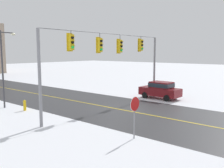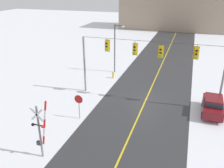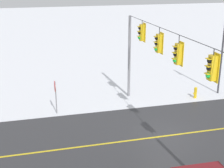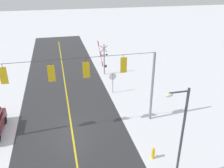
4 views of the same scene
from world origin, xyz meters
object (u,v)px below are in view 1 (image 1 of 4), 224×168
object	(u,v)px
parked_car_maroon	(160,89)
fire_hydrant	(25,105)
stop_sign	(135,108)
streetlamp_near	(5,62)

from	to	relation	value
parked_car_maroon	fire_hydrant	xyz separation A→B (m)	(-11.67, 5.91, -0.49)
stop_sign	parked_car_maroon	bearing A→B (deg)	22.45
streetlamp_near	fire_hydrant	bearing A→B (deg)	-82.03
stop_sign	parked_car_maroon	size ratio (longest dim) A/B	0.55
streetlamp_near	parked_car_maroon	bearing A→B (deg)	-34.37
parked_car_maroon	streetlamp_near	bearing A→B (deg)	145.63
stop_sign	fire_hydrant	xyz separation A→B (m)	(-0.28, 10.61, -1.25)
parked_car_maroon	streetlamp_near	xyz separation A→B (m)	(-11.99, 8.20, 2.96)
streetlamp_near	fire_hydrant	size ratio (longest dim) A/B	7.39
parked_car_maroon	fire_hydrant	size ratio (longest dim) A/B	4.82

